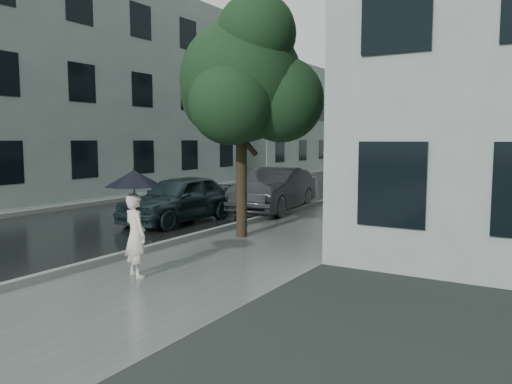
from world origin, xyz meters
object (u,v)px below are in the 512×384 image
Objects in this scene: pedestrian at (136,235)px; lamp_post at (346,127)px; street_tree at (244,79)px; car_far at (274,190)px; car_near at (180,199)px.

lamp_post is (-0.44, 11.20, 2.09)m from pedestrian.
street_tree reaches higher than pedestrian.
car_near is at bearing -118.13° from car_far.
car_far is (-1.79, 8.24, -0.01)m from pedestrian.
street_tree reaches higher than car_far.
lamp_post is 1.24× the size of car_near.
lamp_post is at bearing -67.52° from pedestrian.
car_far is (-1.34, -2.96, -2.10)m from lamp_post.
street_tree reaches higher than lamp_post.
lamp_post is at bearing 58.86° from car_far.
lamp_post is at bearing 68.99° from car_near.
pedestrian is at bearing -84.79° from street_tree.
pedestrian is 0.37× the size of car_near.
pedestrian is at bearing -56.10° from car_near.
lamp_post reaches higher than pedestrian.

